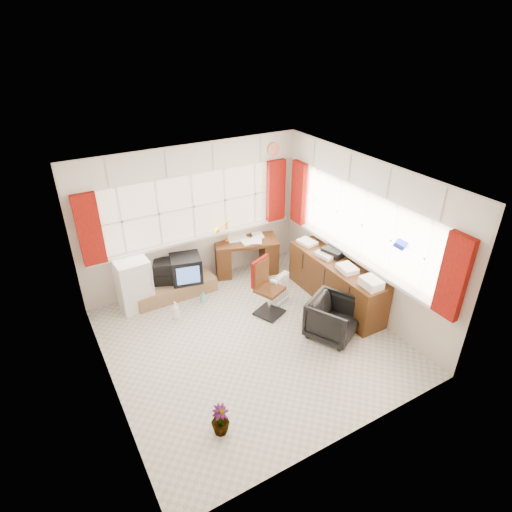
{
  "coord_description": "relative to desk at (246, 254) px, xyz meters",
  "views": [
    {
      "loc": [
        -2.41,
        -4.34,
        4.24
      ],
      "look_at": [
        0.4,
        0.55,
        1.08
      ],
      "focal_mm": 30.0,
      "sensor_mm": 36.0,
      "label": 1
    }
  ],
  "objects": [
    {
      "name": "flower_vase",
      "position": [
        -2.0,
        -3.02,
        -0.18
      ],
      "size": [
        0.28,
        0.28,
        0.39
      ],
      "primitive_type": "imported",
      "rotation": [
        0.0,
        0.0,
        0.4
      ],
      "color": "black",
      "rests_on": "ground"
    },
    {
      "name": "tv_bench",
      "position": [
        -1.45,
        -0.08,
        -0.24
      ],
      "size": [
        1.4,
        0.5,
        0.25
      ],
      "primitive_type": "cube",
      "color": "#96734B",
      "rests_on": "ground"
    },
    {
      "name": "task_chair",
      "position": [
        -0.35,
        -1.26,
        0.14
      ],
      "size": [
        0.53,
        0.55,
        0.96
      ],
      "color": "black",
      "rests_on": "ground"
    },
    {
      "name": "file_tray",
      "position": [
        0.94,
        -1.36,
        0.44
      ],
      "size": [
        0.36,
        0.42,
        0.12
      ],
      "primitive_type": "cube",
      "rotation": [
        0.0,
        0.0,
        0.27
      ],
      "color": "black",
      "rests_on": "credenza"
    },
    {
      "name": "crt_tv",
      "position": [
        -1.23,
        -0.11,
        0.11
      ],
      "size": [
        0.59,
        0.56,
        0.46
      ],
      "color": "black",
      "rests_on": "tv_bench"
    },
    {
      "name": "hifi_stack",
      "position": [
        -1.48,
        0.01,
        0.07
      ],
      "size": [
        0.64,
        0.54,
        0.39
      ],
      "color": "black",
      "rests_on": "tv_bench"
    },
    {
      "name": "window_back",
      "position": [
        -0.9,
        0.14,
        0.58
      ],
      "size": [
        3.7,
        0.12,
        3.6
      ],
      "color": "beige",
      "rests_on": "room_walls"
    },
    {
      "name": "spray_bottle_a",
      "position": [
        -1.68,
        -0.72,
        -0.21
      ],
      "size": [
        0.14,
        0.14,
        0.31
      ],
      "primitive_type": "imported",
      "rotation": [
        0.0,
        0.0,
        0.17
      ],
      "color": "white",
      "rests_on": "ground"
    },
    {
      "name": "window_right",
      "position": [
        1.04,
        -1.8,
        0.58
      ],
      "size": [
        0.12,
        3.7,
        3.6
      ],
      "color": "beige",
      "rests_on": "room_walls"
    },
    {
      "name": "office_chair",
      "position": [
        0.23,
        -2.29,
        -0.06
      ],
      "size": [
        0.91,
        0.92,
        0.62
      ],
      "primitive_type": "imported",
      "rotation": [
        0.0,
        0.0,
        0.48
      ],
      "color": "black",
      "rests_on": "ground"
    },
    {
      "name": "desk_lamp",
      "position": [
        -0.3,
        0.14,
        0.58
      ],
      "size": [
        0.16,
        0.13,
        0.41
      ],
      "color": "#FBA30A",
      "rests_on": "desk"
    },
    {
      "name": "overhead_cabinets",
      "position": [
        0.08,
        -0.82,
        1.88
      ],
      "size": [
        3.98,
        3.98,
        0.48
      ],
      "color": "silver",
      "rests_on": "room_walls"
    },
    {
      "name": "curtains",
      "position": [
        0.02,
        -0.87,
        1.09
      ],
      "size": [
        3.83,
        3.83,
        1.15
      ],
      "color": "maroon",
      "rests_on": "room_walls"
    },
    {
      "name": "room_walls",
      "position": [
        -0.9,
        -1.8,
        1.13
      ],
      "size": [
        4.0,
        4.0,
        4.0
      ],
      "color": "beige",
      "rests_on": "ground"
    },
    {
      "name": "radiator",
      "position": [
        0.0,
        -1.18,
        -0.15
      ],
      "size": [
        0.39,
        0.27,
        0.54
      ],
      "color": "white",
      "rests_on": "ground"
    },
    {
      "name": "desk",
      "position": [
        0.0,
        0.0,
        0.0
      ],
      "size": [
        1.27,
        0.89,
        0.7
      ],
      "color": "#592E15",
      "rests_on": "ground"
    },
    {
      "name": "credenza",
      "position": [
        0.82,
        -1.6,
        0.02
      ],
      "size": [
        0.5,
        2.0,
        0.85
      ],
      "color": "#592E15",
      "rests_on": "ground"
    },
    {
      "name": "ground",
      "position": [
        -0.9,
        -1.8,
        -0.37
      ],
      "size": [
        4.0,
        4.0,
        0.0
      ],
      "primitive_type": "plane",
      "color": "beige",
      "rests_on": "ground"
    },
    {
      "name": "mini_fridge",
      "position": [
        -2.12,
        -0.04,
        0.07
      ],
      "size": [
        0.54,
        0.54,
        0.87
      ],
      "color": "white",
      "rests_on": "ground"
    },
    {
      "name": "spray_bottle_b",
      "position": [
        -1.12,
        -0.51,
        -0.27
      ],
      "size": [
        0.09,
        0.09,
        0.19
      ],
      "primitive_type": "imported",
      "rotation": [
        0.0,
        0.0,
        0.02
      ],
      "color": "#8ACECA",
      "rests_on": "ground"
    }
  ]
}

